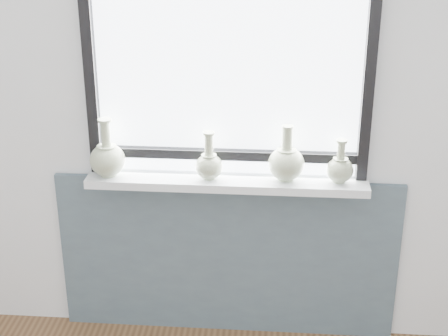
# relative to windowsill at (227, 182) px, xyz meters

# --- Properties ---
(back_wall) EXTENTS (3.60, 0.02, 2.60)m
(back_wall) POSITION_rel_windowsill_xyz_m (0.00, 0.10, 0.42)
(back_wall) COLOR silver
(back_wall) RESTS_ON ground
(apron_panel) EXTENTS (1.70, 0.03, 0.86)m
(apron_panel) POSITION_rel_windowsill_xyz_m (0.00, 0.07, -0.45)
(apron_panel) COLOR #485A65
(apron_panel) RESTS_ON ground
(windowsill) EXTENTS (1.32, 0.18, 0.04)m
(windowsill) POSITION_rel_windowsill_xyz_m (0.00, 0.00, 0.00)
(windowsill) COLOR silver
(windowsill) RESTS_ON apron_panel
(window) EXTENTS (1.30, 0.06, 1.05)m
(window) POSITION_rel_windowsill_xyz_m (0.00, 0.06, 0.56)
(window) COLOR black
(window) RESTS_ON windowsill
(vase_a) EXTENTS (0.17, 0.17, 0.28)m
(vase_a) POSITION_rel_windowsill_xyz_m (-0.56, -0.01, 0.11)
(vase_a) COLOR #A8B490
(vase_a) RESTS_ON windowsill
(vase_b) EXTENTS (0.13, 0.13, 0.23)m
(vase_b) POSITION_rel_windowsill_xyz_m (-0.08, -0.01, 0.09)
(vase_b) COLOR #A8B490
(vase_b) RESTS_ON windowsill
(vase_c) EXTENTS (0.17, 0.17, 0.27)m
(vase_c) POSITION_rel_windowsill_xyz_m (0.28, 0.01, 0.11)
(vase_c) COLOR #A8B490
(vase_c) RESTS_ON windowsill
(vase_d) EXTENTS (0.13, 0.13, 0.21)m
(vase_d) POSITION_rel_windowsill_xyz_m (0.52, 0.00, 0.09)
(vase_d) COLOR #A8B490
(vase_d) RESTS_ON windowsill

